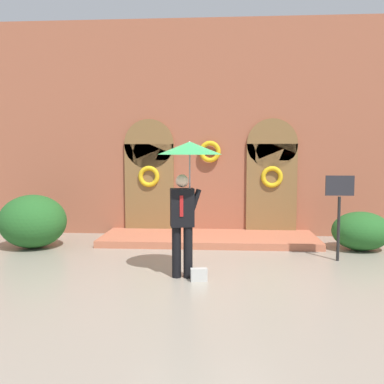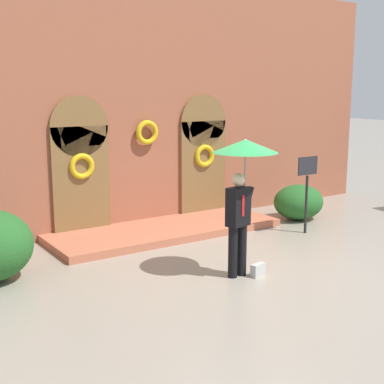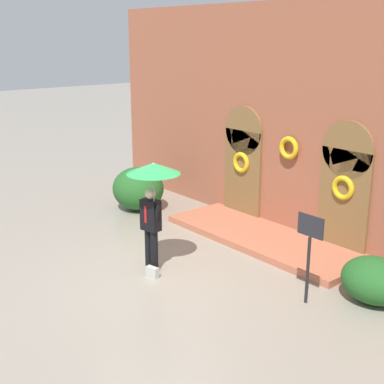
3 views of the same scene
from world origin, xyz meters
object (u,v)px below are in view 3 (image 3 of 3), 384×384
at_px(person_with_umbrella, 153,184).
at_px(shrub_right, 375,280).
at_px(shrub_left, 138,189).
at_px(handbag, 152,272).
at_px(sign_post, 309,244).

xyz_separation_m(person_with_umbrella, shrub_right, (3.70, 2.38, -1.48)).
bearing_deg(shrub_left, person_with_umbrella, -29.71).
relative_size(person_with_umbrella, shrub_right, 1.84).
xyz_separation_m(handbag, sign_post, (2.72, 1.57, 1.05)).
relative_size(sign_post, shrub_right, 1.34).
bearing_deg(person_with_umbrella, shrub_left, 150.29).
xyz_separation_m(person_with_umbrella, sign_post, (2.92, 1.37, -0.75)).
bearing_deg(sign_post, handbag, -150.06).
bearing_deg(shrub_right, handbag, -143.61).
height_order(handbag, shrub_left, shrub_left).
relative_size(handbag, sign_post, 0.16).
bearing_deg(sign_post, shrub_right, 52.49).
height_order(person_with_umbrella, shrub_left, person_with_umbrella).
xyz_separation_m(shrub_left, shrub_right, (7.42, 0.25, -0.18)).
bearing_deg(person_with_umbrella, handbag, -44.62).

